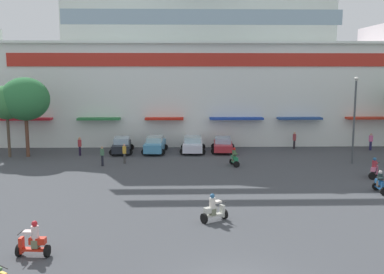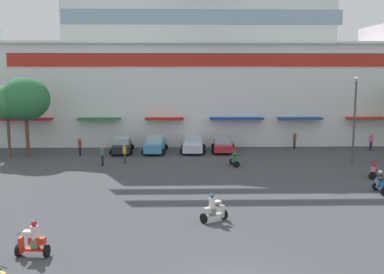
% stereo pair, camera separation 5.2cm
% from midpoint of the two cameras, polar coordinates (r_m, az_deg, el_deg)
% --- Properties ---
extents(ground_plane, '(128.00, 128.00, 0.00)m').
position_cam_midpoint_polar(ground_plane, '(29.00, 2.53, -7.04)').
color(ground_plane, '#43464A').
extents(colonial_building, '(41.69, 16.98, 20.10)m').
position_cam_midpoint_polar(colonial_building, '(51.11, 0.78, 9.77)').
color(colonial_building, white).
rests_on(colonial_building, ground).
extents(plaza_tree_0, '(3.22, 3.20, 6.50)m').
position_cam_midpoint_polar(plaza_tree_0, '(43.13, -22.75, 4.10)').
color(plaza_tree_0, brown).
rests_on(plaza_tree_0, ground).
extents(plaza_tree_2, '(4.39, 3.81, 7.23)m').
position_cam_midpoint_polar(plaza_tree_2, '(42.65, -20.68, 4.59)').
color(plaza_tree_2, brown).
rests_on(plaza_tree_2, ground).
extents(parked_car_0, '(2.38, 4.38, 1.47)m').
position_cam_midpoint_polar(parked_car_0, '(42.83, -8.99, -1.05)').
color(parked_car_0, black).
rests_on(parked_car_0, ground).
extents(parked_car_1, '(2.43, 4.47, 1.57)m').
position_cam_midpoint_polar(parked_car_1, '(42.48, -4.74, -0.98)').
color(parked_car_1, '#458FBE').
rests_on(parked_car_1, ground).
extents(parked_car_2, '(2.58, 4.54, 1.51)m').
position_cam_midpoint_polar(parked_car_2, '(42.62, 0.17, -0.95)').
color(parked_car_2, silver).
rests_on(parked_car_2, ground).
extents(parked_car_3, '(2.54, 4.39, 1.41)m').
position_cam_midpoint_polar(parked_car_3, '(42.93, 4.07, -0.98)').
color(parked_car_3, '#B52832').
rests_on(parked_car_3, ground).
extents(scooter_rider_0, '(0.55, 1.36, 1.46)m').
position_cam_midpoint_polar(scooter_rider_0, '(31.01, 23.17, -5.55)').
color(scooter_rider_0, black).
rests_on(scooter_rider_0, ground).
extents(scooter_rider_1, '(1.51, 1.20, 1.50)m').
position_cam_midpoint_polar(scooter_rider_1, '(23.33, 2.85, -9.38)').
color(scooter_rider_1, black).
rests_on(scooter_rider_1, ground).
extents(scooter_rider_3, '(1.26, 1.53, 1.54)m').
position_cam_midpoint_polar(scooter_rider_3, '(35.10, 22.50, -3.88)').
color(scooter_rider_3, black).
rests_on(scooter_rider_3, ground).
extents(scooter_rider_7, '(0.73, 1.40, 1.54)m').
position_cam_midpoint_polar(scooter_rider_7, '(36.64, 5.54, -2.78)').
color(scooter_rider_7, black).
rests_on(scooter_rider_7, ground).
extents(scooter_rider_8, '(1.40, 0.63, 1.58)m').
position_cam_midpoint_polar(scooter_rider_8, '(20.24, -19.79, -12.61)').
color(scooter_rider_8, black).
rests_on(scooter_rider_8, ground).
extents(pedestrian_0, '(0.43, 0.43, 1.68)m').
position_cam_midpoint_polar(pedestrian_0, '(37.82, -8.67, -1.97)').
color(pedestrian_0, '#403F3E').
rests_on(pedestrian_0, ground).
extents(pedestrian_1, '(0.46, 0.46, 1.72)m').
position_cam_midpoint_polar(pedestrian_1, '(45.69, 13.13, -0.26)').
color(pedestrian_1, black).
rests_on(pedestrian_1, ground).
extents(pedestrian_2, '(0.43, 0.43, 1.71)m').
position_cam_midpoint_polar(pedestrian_2, '(42.24, -14.23, -1.01)').
color(pedestrian_2, black).
rests_on(pedestrian_2, ground).
extents(pedestrian_3, '(0.46, 0.46, 1.68)m').
position_cam_midpoint_polar(pedestrian_3, '(47.13, 22.13, -0.45)').
color(pedestrian_3, '#221F4E').
rests_on(pedestrian_3, ground).
extents(pedestrian_4, '(0.46, 0.46, 1.64)m').
position_cam_midpoint_polar(pedestrian_4, '(37.15, -11.46, -2.26)').
color(pedestrian_4, black).
rests_on(pedestrian_4, ground).
extents(streetlamp_near, '(0.40, 0.40, 7.29)m').
position_cam_midpoint_polar(streetlamp_near, '(39.35, 20.29, 2.80)').
color(streetlamp_near, '#474C51').
rests_on(streetlamp_near, ground).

